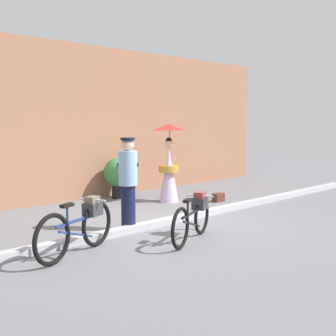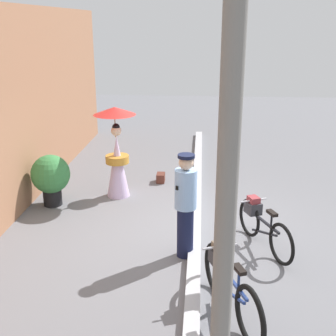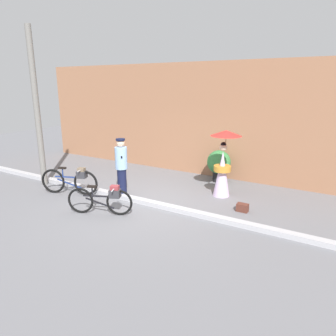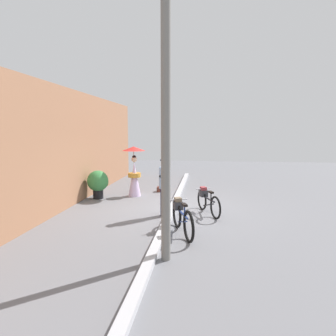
{
  "view_description": "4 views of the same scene",
  "coord_description": "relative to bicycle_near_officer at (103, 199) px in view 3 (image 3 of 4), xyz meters",
  "views": [
    {
      "loc": [
        -5.47,
        -5.94,
        1.98
      ],
      "look_at": [
        0.21,
        0.18,
        1.06
      ],
      "focal_mm": 45.85,
      "sensor_mm": 36.0,
      "label": 1
    },
    {
      "loc": [
        -6.96,
        -0.05,
        3.55
      ],
      "look_at": [
        0.3,
        0.51,
        1.1
      ],
      "focal_mm": 46.57,
      "sensor_mm": 36.0,
      "label": 2
    },
    {
      "loc": [
        4.65,
        -6.39,
        3.13
      ],
      "look_at": [
        0.65,
        0.28,
        1.02
      ],
      "focal_mm": 33.04,
      "sensor_mm": 36.0,
      "label": 3
    },
    {
      "loc": [
        -8.92,
        -1.0,
        2.49
      ],
      "look_at": [
        0.63,
        0.24,
        1.24
      ],
      "focal_mm": 30.47,
      "sensor_mm": 36.0,
      "label": 4
    }
  ],
  "objects": [
    {
      "name": "building_wall",
      "position": [
        0.39,
        4.67,
        1.53
      ],
      "size": [
        14.0,
        0.4,
        3.87
      ],
      "primitive_type": "cube",
      "color": "#9E6B4C",
      "rests_on": "ground_plane"
    },
    {
      "name": "bicycle_near_officer",
      "position": [
        0.0,
        0.0,
        0.0
      ],
      "size": [
        1.54,
        0.74,
        0.76
      ],
      "color": "black",
      "rests_on": "ground_plane"
    },
    {
      "name": "backpack_on_pavement",
      "position": [
        2.91,
        1.93,
        -0.3
      ],
      "size": [
        0.29,
        0.18,
        0.21
      ],
      "color": "#592D23",
      "rests_on": "ground_plane"
    },
    {
      "name": "utility_pole",
      "position": [
        -3.28,
        0.82,
        2.0
      ],
      "size": [
        0.18,
        0.18,
        4.8
      ],
      "primitive_type": "cylinder",
      "color": "slate",
      "rests_on": "ground_plane"
    },
    {
      "name": "person_with_parasol",
      "position": [
        2.02,
        2.77,
        0.59
      ],
      "size": [
        0.87,
        0.87,
        1.91
      ],
      "color": "silver",
      "rests_on": "ground_plane"
    },
    {
      "name": "person_officer",
      "position": [
        -0.41,
        1.24,
        0.5
      ],
      "size": [
        0.34,
        0.34,
        1.69
      ],
      "color": "#141938",
      "rests_on": "ground_plane"
    },
    {
      "name": "sidewalk_curb",
      "position": [
        0.39,
        1.09,
        -0.34
      ],
      "size": [
        14.0,
        0.2,
        0.12
      ],
      "primitive_type": "cube",
      "color": "#B2B2B7",
      "rests_on": "ground_plane"
    },
    {
      "name": "ground_plane",
      "position": [
        0.39,
        1.09,
        -0.4
      ],
      "size": [
        30.0,
        30.0,
        0.0
      ],
      "primitive_type": "plane",
      "color": "slate"
    },
    {
      "name": "bicycle_far_side",
      "position": [
        -1.81,
        0.63,
        0.02
      ],
      "size": [
        1.67,
        0.71,
        0.82
      ],
      "color": "black",
      "rests_on": "ground_plane"
    },
    {
      "name": "potted_plant_by_door",
      "position": [
        1.44,
        3.99,
        0.21
      ],
      "size": [
        0.79,
        0.78,
        1.05
      ],
      "color": "black",
      "rests_on": "ground_plane"
    }
  ]
}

